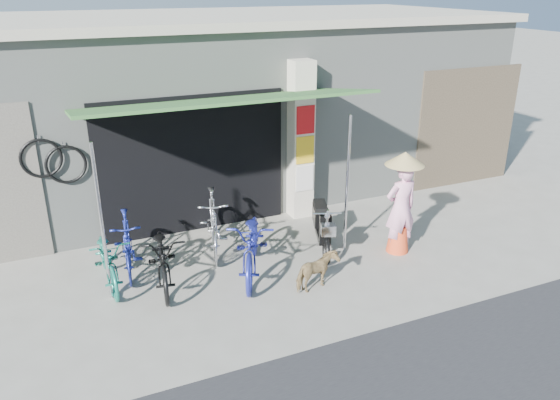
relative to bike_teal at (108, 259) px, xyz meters
name	(u,v)px	position (x,y,z in m)	size (l,w,h in m)	color
ground	(318,280)	(2.94, -1.19, -0.42)	(80.00, 80.00, 0.00)	gray
bicycle_shop	(214,101)	(2.94, 3.90, 1.41)	(12.30, 5.30, 3.66)	gray
shop_pillar	(300,141)	(3.79, 1.25, 1.08)	(0.42, 0.44, 3.00)	beige
awning	(223,104)	(2.04, 0.43, 2.09)	(4.60, 1.88, 2.72)	#2E5D29
neighbour_right	(467,127)	(7.94, 1.40, 0.88)	(2.60, 0.06, 2.60)	brown
bike_teal	(108,259)	(0.00, 0.00, 0.00)	(0.56, 1.60, 0.84)	#197461
bike_blue	(127,244)	(0.34, 0.28, 0.05)	(0.44, 1.57, 0.95)	navy
bike_black	(163,257)	(0.76, -0.35, 0.04)	(0.61, 1.76, 0.92)	black
bike_silver	(213,223)	(1.78, 0.42, 0.10)	(0.49, 1.72, 1.04)	#BCBBC0
bike_navy	(253,244)	(2.11, -0.58, 0.09)	(0.68, 1.95, 1.02)	navy
street_dog	(317,272)	(2.81, -1.42, -0.13)	(0.31, 0.69, 0.58)	#A07F54
moped	(322,226)	(3.52, -0.22, -0.01)	(0.72, 1.54, 0.90)	black
nun	(401,204)	(4.64, -0.86, 0.45)	(0.64, 0.64, 1.77)	#FFABCF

